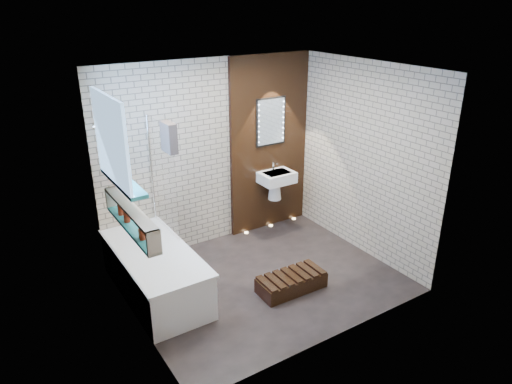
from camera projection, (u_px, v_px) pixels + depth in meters
ground at (262, 280)px, 5.96m from camera, size 3.20×3.20×0.00m
room_shell at (263, 184)px, 5.46m from camera, size 3.24×3.20×2.60m
walnut_panel at (269, 145)px, 6.92m from camera, size 1.30×0.06×2.60m
clerestory_window at (113, 149)px, 4.71m from camera, size 0.18×1.00×0.94m
display_niche at (131, 218)px, 4.85m from camera, size 0.14×1.30×0.26m
bathtub at (155, 272)px, 5.58m from camera, size 0.79×1.74×0.70m
bath_screen at (163, 177)px, 5.72m from camera, size 0.01×0.78×1.40m
towel at (169, 137)px, 5.28m from camera, size 0.10×0.26×0.34m
shower_head at (120, 123)px, 5.28m from camera, size 0.18×0.18×0.02m
washbasin at (276, 181)px, 6.96m from camera, size 0.50×0.36×0.58m
led_mirror at (271, 122)px, 6.75m from camera, size 0.50×0.02×0.70m
walnut_step at (291, 283)px, 5.73m from camera, size 0.84×0.39×0.19m
niche_bottles at (131, 221)px, 4.88m from camera, size 0.07×0.73×0.15m
sill_vases at (122, 171)px, 4.86m from camera, size 0.19×0.19×0.19m
floor_uplights at (271, 225)px, 7.36m from camera, size 0.96×0.06×0.01m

